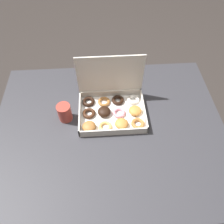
{
  "coord_description": "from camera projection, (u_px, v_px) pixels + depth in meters",
  "views": [
    {
      "loc": [
        -0.03,
        -0.64,
        1.7
      ],
      "look_at": [
        0.02,
        0.09,
        0.72
      ],
      "focal_mm": 35.0,
      "sensor_mm": 36.0,
      "label": 1
    }
  ],
  "objects": [
    {
      "name": "ground_plane",
      "position": [
        110.0,
        175.0,
        1.75
      ],
      "size": [
        8.0,
        8.0,
        0.0
      ],
      "primitive_type": "plane",
      "color": "#2D2826"
    },
    {
      "name": "dining_table",
      "position": [
        109.0,
        136.0,
        1.25
      ],
      "size": [
        1.26,
        1.0,
        0.7
      ],
      "color": "#2D2D33",
      "rests_on": "ground_plane"
    },
    {
      "name": "donut_box",
      "position": [
        112.0,
        105.0,
        1.22
      ],
      "size": [
        0.37,
        0.29,
        0.3
      ],
      "color": "white",
      "rests_on": "dining_table"
    },
    {
      "name": "coffee_mug",
      "position": [
        65.0,
        112.0,
        1.18
      ],
      "size": [
        0.07,
        0.07,
        0.11
      ],
      "color": "#A3382D",
      "rests_on": "dining_table"
    }
  ]
}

